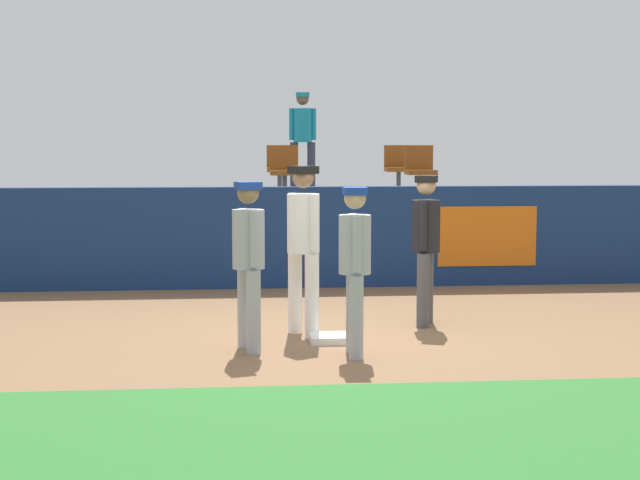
# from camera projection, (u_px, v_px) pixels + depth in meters

# --- Properties ---
(ground_plane) EXTENTS (60.00, 60.00, 0.00)m
(ground_plane) POSITION_uv_depth(u_px,v_px,m) (325.00, 343.00, 10.09)
(ground_plane) COLOR #846042
(grass_foreground_strip) EXTENTS (18.00, 2.80, 0.01)m
(grass_foreground_strip) POSITION_uv_depth(u_px,v_px,m) (367.00, 432.00, 6.95)
(grass_foreground_strip) COLOR #2D722D
(grass_foreground_strip) RESTS_ON ground_plane
(first_base) EXTENTS (0.40, 0.40, 0.08)m
(first_base) POSITION_uv_depth(u_px,v_px,m) (329.00, 338.00, 10.13)
(first_base) COLOR white
(first_base) RESTS_ON ground_plane
(player_fielder_home) EXTENTS (0.49, 0.60, 1.87)m
(player_fielder_home) POSITION_uv_depth(u_px,v_px,m) (303.00, 238.00, 10.40)
(player_fielder_home) COLOR white
(player_fielder_home) RESTS_ON ground_plane
(player_runner_visitor) EXTENTS (0.41, 0.47, 1.73)m
(player_runner_visitor) POSITION_uv_depth(u_px,v_px,m) (249.00, 254.00, 9.61)
(player_runner_visitor) COLOR #9EA3AD
(player_runner_visitor) RESTS_ON ground_plane
(player_coach_visitor) EXTENTS (0.33, 0.47, 1.69)m
(player_coach_visitor) POSITION_uv_depth(u_px,v_px,m) (355.00, 259.00, 9.38)
(player_coach_visitor) COLOR #9EA3AD
(player_coach_visitor) RESTS_ON ground_plane
(player_umpire) EXTENTS (0.43, 0.47, 1.75)m
(player_umpire) POSITION_uv_depth(u_px,v_px,m) (426.00, 239.00, 11.00)
(player_umpire) COLOR #4C4C51
(player_umpire) RESTS_ON ground_plane
(field_wall) EXTENTS (18.00, 0.26, 1.49)m
(field_wall) POSITION_uv_depth(u_px,v_px,m) (300.00, 237.00, 14.00)
(field_wall) COLOR navy
(field_wall) RESTS_ON ground_plane
(bleacher_platform) EXTENTS (18.00, 4.80, 1.26)m
(bleacher_platform) POSITION_uv_depth(u_px,v_px,m) (288.00, 230.00, 16.56)
(bleacher_platform) COLOR #59595E
(bleacher_platform) RESTS_ON ground_plane
(seat_back_right) EXTENTS (0.48, 0.44, 0.84)m
(seat_back_right) POSITION_uv_depth(u_px,v_px,m) (398.00, 165.00, 17.30)
(seat_back_right) COLOR #4C4C51
(seat_back_right) RESTS_ON bleacher_platform
(seat_front_right) EXTENTS (0.47, 0.44, 0.84)m
(seat_front_right) POSITION_uv_depth(u_px,v_px,m) (420.00, 168.00, 15.52)
(seat_front_right) COLOR #4C4C51
(seat_front_right) RESTS_ON bleacher_platform
(seat_front_center) EXTENTS (0.46, 0.44, 0.84)m
(seat_front_center) POSITION_uv_depth(u_px,v_px,m) (284.00, 168.00, 15.31)
(seat_front_center) COLOR #4C4C51
(seat_front_center) RESTS_ON bleacher_platform
(seat_back_center) EXTENTS (0.44, 0.44, 0.84)m
(seat_back_center) POSITION_uv_depth(u_px,v_px,m) (279.00, 166.00, 17.10)
(seat_back_center) COLOR #4C4C51
(seat_back_center) RESTS_ON bleacher_platform
(spectator_hooded) EXTENTS (0.51, 0.35, 1.82)m
(spectator_hooded) POSITION_uv_depth(u_px,v_px,m) (303.00, 134.00, 17.81)
(spectator_hooded) COLOR #33384C
(spectator_hooded) RESTS_ON bleacher_platform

